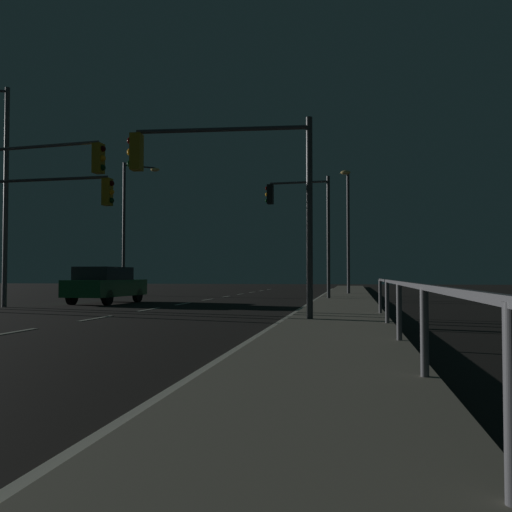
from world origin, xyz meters
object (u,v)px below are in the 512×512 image
object	(u,v)px
car	(106,284)
traffic_light_far_right	(225,176)
street_lamp_mid_block	(348,220)
traffic_light_mid_right	(45,211)
street_lamp_corner	(130,216)
street_lamp_far_end	(0,177)
traffic_light_near_right	(302,214)
traffic_light_mid_left	(26,189)

from	to	relation	value
car	traffic_light_far_right	xyz separation A→B (m)	(7.34, -8.70, 2.92)
traffic_light_far_right	street_lamp_mid_block	world-z (taller)	street_lamp_mid_block
traffic_light_mid_right	car	bearing A→B (deg)	86.28
car	street_lamp_corner	bearing A→B (deg)	107.31
traffic_light_mid_right	traffic_light_far_right	bearing A→B (deg)	-29.95
street_lamp_corner	street_lamp_far_end	distance (m)	12.65
traffic_light_far_right	traffic_light_mid_right	distance (m)	8.80
traffic_light_far_right	traffic_light_mid_right	bearing A→B (deg)	150.05
street_lamp_mid_block	street_lamp_far_end	xyz separation A→B (m)	(-12.99, -13.94, 0.50)
traffic_light_near_right	traffic_light_mid_left	bearing A→B (deg)	-130.06
street_lamp_corner	street_lamp_far_end	xyz separation A→B (m)	(0.13, -12.65, 0.15)
traffic_light_mid_right	street_lamp_far_end	distance (m)	3.03
traffic_light_mid_left	traffic_light_mid_right	bearing A→B (deg)	96.94
traffic_light_far_right	street_lamp_far_end	size ratio (longest dim) A/B	0.60
traffic_light_mid_right	street_lamp_corner	world-z (taller)	street_lamp_corner
street_lamp_mid_block	traffic_light_mid_left	bearing A→B (deg)	-122.23
car	street_lamp_far_end	xyz separation A→B (m)	(-2.77, -3.37, 4.14)
car	traffic_light_mid_left	distance (m)	6.65
traffic_light_far_right	car	bearing A→B (deg)	130.16
traffic_light_mid_left	traffic_light_mid_right	world-z (taller)	traffic_light_mid_left
car	street_lamp_far_end	world-z (taller)	street_lamp_far_end
traffic_light_far_right	street_lamp_mid_block	size ratio (longest dim) A/B	0.71
traffic_light_mid_right	street_lamp_far_end	bearing A→B (deg)	159.40
traffic_light_mid_left	street_lamp_mid_block	size ratio (longest dim) A/B	0.80
traffic_light_far_right	traffic_light_near_right	xyz separation A→B (m)	(0.78, 12.68, 0.41)
traffic_light_far_right	street_lamp_corner	size ratio (longest dim) A/B	0.63
street_lamp_far_end	traffic_light_far_right	bearing A→B (deg)	-27.79
traffic_light_mid_left	street_lamp_far_end	size ratio (longest dim) A/B	0.67
car	traffic_light_mid_right	world-z (taller)	traffic_light_mid_right
street_lamp_mid_block	traffic_light_far_right	bearing A→B (deg)	-98.49
traffic_light_far_right	street_lamp_corner	distance (m)	20.71
traffic_light_near_right	street_lamp_mid_block	size ratio (longest dim) A/B	0.81
traffic_light_far_right	street_lamp_far_end	bearing A→B (deg)	152.21
car	traffic_light_mid_left	world-z (taller)	traffic_light_mid_left
street_lamp_mid_block	street_lamp_far_end	size ratio (longest dim) A/B	0.84
traffic_light_mid_left	traffic_light_mid_right	distance (m)	1.60
street_lamp_far_end	traffic_light_mid_right	bearing A→B (deg)	-20.60
traffic_light_mid_left	traffic_light_near_right	distance (m)	12.78
traffic_light_mid_left	street_lamp_mid_block	world-z (taller)	street_lamp_mid_block
car	street_lamp_mid_block	world-z (taller)	street_lamp_mid_block
car	street_lamp_corner	world-z (taller)	street_lamp_corner
traffic_light_mid_left	street_lamp_far_end	world-z (taller)	street_lamp_far_end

